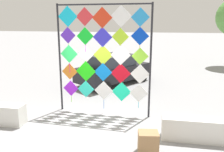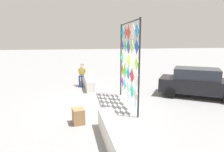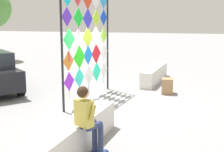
{
  "view_description": "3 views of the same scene",
  "coord_description": "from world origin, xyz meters",
  "px_view_note": "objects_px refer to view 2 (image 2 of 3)",
  "views": [
    {
      "loc": [
        1.98,
        -7.01,
        3.4
      ],
      "look_at": [
        0.52,
        0.81,
        1.52
      ],
      "focal_mm": 38.33,
      "sensor_mm": 36.0,
      "label": 1
    },
    {
      "loc": [
        8.83,
        -1.56,
        3.1
      ],
      "look_at": [
        -0.46,
        0.51,
        1.33
      ],
      "focal_mm": 30.86,
      "sensor_mm": 36.0,
      "label": 2
    },
    {
      "loc": [
        -9.27,
        -3.11,
        2.72
      ],
      "look_at": [
        0.19,
        0.32,
        0.87
      ],
      "focal_mm": 47.92,
      "sensor_mm": 36.0,
      "label": 3
    }
  ],
  "objects_px": {
    "seated_vendor": "(82,73)",
    "cardboard_box_large": "(78,116)",
    "kite_display_rack": "(129,58)",
    "parked_car": "(198,82)"
  },
  "relations": [
    {
      "from": "seated_vendor",
      "to": "parked_car",
      "type": "distance_m",
      "value": 7.27
    },
    {
      "from": "kite_display_rack",
      "to": "parked_car",
      "type": "height_order",
      "value": "kite_display_rack"
    },
    {
      "from": "seated_vendor",
      "to": "parked_car",
      "type": "xyz_separation_m",
      "value": [
        3.93,
        6.12,
        -0.09
      ]
    },
    {
      "from": "kite_display_rack",
      "to": "parked_car",
      "type": "relative_size",
      "value": 0.9
    },
    {
      "from": "kite_display_rack",
      "to": "cardboard_box_large",
      "type": "height_order",
      "value": "kite_display_rack"
    },
    {
      "from": "seated_vendor",
      "to": "kite_display_rack",
      "type": "bearing_deg",
      "value": 24.21
    },
    {
      "from": "seated_vendor",
      "to": "cardboard_box_large",
      "type": "distance_m",
      "value": 6.13
    },
    {
      "from": "seated_vendor",
      "to": "parked_car",
      "type": "bearing_deg",
      "value": 57.28
    },
    {
      "from": "kite_display_rack",
      "to": "cardboard_box_large",
      "type": "distance_m",
      "value": 3.62
    },
    {
      "from": "kite_display_rack",
      "to": "parked_car",
      "type": "xyz_separation_m",
      "value": [
        -0.41,
        4.16,
        -1.45
      ]
    }
  ]
}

